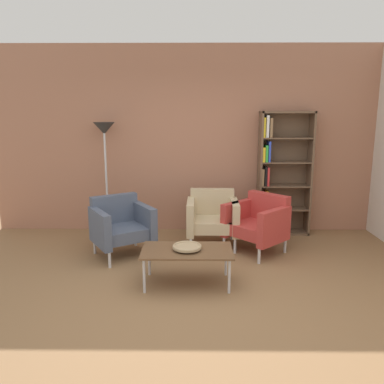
{
  "coord_description": "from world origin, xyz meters",
  "views": [
    {
      "loc": [
        0.01,
        -3.65,
        1.89
      ],
      "look_at": [
        -0.03,
        0.84,
        0.95
      ],
      "focal_mm": 35.92,
      "sensor_mm": 36.0,
      "label": 1
    }
  ],
  "objects_px": {
    "coffee_table_low": "(187,252)",
    "armchair_near_window": "(212,217)",
    "armchair_spare_guest": "(121,225)",
    "floor_lamp_torchiere": "(105,142)",
    "bookshelf_tall": "(279,174)",
    "decorative_bowl": "(187,247)",
    "armchair_by_bookshelf": "(258,222)"
  },
  "relations": [
    {
      "from": "coffee_table_low",
      "to": "armchair_spare_guest",
      "type": "bearing_deg",
      "value": 135.28
    },
    {
      "from": "coffee_table_low",
      "to": "armchair_near_window",
      "type": "xyz_separation_m",
      "value": [
        0.33,
        1.31,
        0.05
      ]
    },
    {
      "from": "bookshelf_tall",
      "to": "armchair_near_window",
      "type": "bearing_deg",
      "value": -151.4
    },
    {
      "from": "floor_lamp_torchiere",
      "to": "decorative_bowl",
      "type": "bearing_deg",
      "value": -54.25
    },
    {
      "from": "bookshelf_tall",
      "to": "decorative_bowl",
      "type": "distance_m",
      "value": 2.4
    },
    {
      "from": "coffee_table_low",
      "to": "floor_lamp_torchiere",
      "type": "bearing_deg",
      "value": 125.75
    },
    {
      "from": "bookshelf_tall",
      "to": "armchair_by_bookshelf",
      "type": "height_order",
      "value": "bookshelf_tall"
    },
    {
      "from": "armchair_spare_guest",
      "to": "floor_lamp_torchiere",
      "type": "xyz_separation_m",
      "value": [
        -0.38,
        0.88,
        1.03
      ]
    },
    {
      "from": "decorative_bowl",
      "to": "floor_lamp_torchiere",
      "type": "xyz_separation_m",
      "value": [
        -1.28,
        1.78,
        1.01
      ]
    },
    {
      "from": "decorative_bowl",
      "to": "coffee_table_low",
      "type": "bearing_deg",
      "value": -90.0
    },
    {
      "from": "floor_lamp_torchiere",
      "to": "coffee_table_low",
      "type": "bearing_deg",
      "value": -54.25
    },
    {
      "from": "armchair_near_window",
      "to": "armchair_spare_guest",
      "type": "relative_size",
      "value": 0.83
    },
    {
      "from": "decorative_bowl",
      "to": "armchair_by_bookshelf",
      "type": "distance_m",
      "value": 1.41
    },
    {
      "from": "armchair_near_window",
      "to": "armchair_by_bookshelf",
      "type": "bearing_deg",
      "value": -22.58
    },
    {
      "from": "armchair_near_window",
      "to": "armchair_by_bookshelf",
      "type": "distance_m",
      "value": 0.67
    },
    {
      "from": "bookshelf_tall",
      "to": "armchair_by_bookshelf",
      "type": "bearing_deg",
      "value": -117.83
    },
    {
      "from": "armchair_near_window",
      "to": "floor_lamp_torchiere",
      "type": "height_order",
      "value": "floor_lamp_torchiere"
    },
    {
      "from": "coffee_table_low",
      "to": "armchair_spare_guest",
      "type": "xyz_separation_m",
      "value": [
        -0.9,
        0.9,
        0.05
      ]
    },
    {
      "from": "armchair_spare_guest",
      "to": "bookshelf_tall",
      "type": "bearing_deg",
      "value": -9.02
    },
    {
      "from": "decorative_bowl",
      "to": "armchair_near_window",
      "type": "distance_m",
      "value": 1.35
    },
    {
      "from": "coffee_table_low",
      "to": "decorative_bowl",
      "type": "distance_m",
      "value": 0.07
    },
    {
      "from": "armchair_near_window",
      "to": "coffee_table_low",
      "type": "bearing_deg",
      "value": -103.41
    },
    {
      "from": "armchair_spare_guest",
      "to": "floor_lamp_torchiere",
      "type": "relative_size",
      "value": 0.54
    },
    {
      "from": "coffee_table_low",
      "to": "armchair_near_window",
      "type": "relative_size",
      "value": 1.28
    },
    {
      "from": "armchair_spare_guest",
      "to": "armchair_by_bookshelf",
      "type": "distance_m",
      "value": 1.86
    },
    {
      "from": "decorative_bowl",
      "to": "floor_lamp_torchiere",
      "type": "bearing_deg",
      "value": 125.75
    },
    {
      "from": "coffee_table_low",
      "to": "armchair_by_bookshelf",
      "type": "relative_size",
      "value": 1.05
    },
    {
      "from": "armchair_near_window",
      "to": "floor_lamp_torchiere",
      "type": "relative_size",
      "value": 0.45
    },
    {
      "from": "coffee_table_low",
      "to": "floor_lamp_torchiere",
      "type": "distance_m",
      "value": 2.44
    },
    {
      "from": "decorative_bowl",
      "to": "armchair_spare_guest",
      "type": "height_order",
      "value": "armchair_spare_guest"
    },
    {
      "from": "bookshelf_tall",
      "to": "floor_lamp_torchiere",
      "type": "relative_size",
      "value": 1.09
    },
    {
      "from": "decorative_bowl",
      "to": "armchair_spare_guest",
      "type": "bearing_deg",
      "value": 135.28
    }
  ]
}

